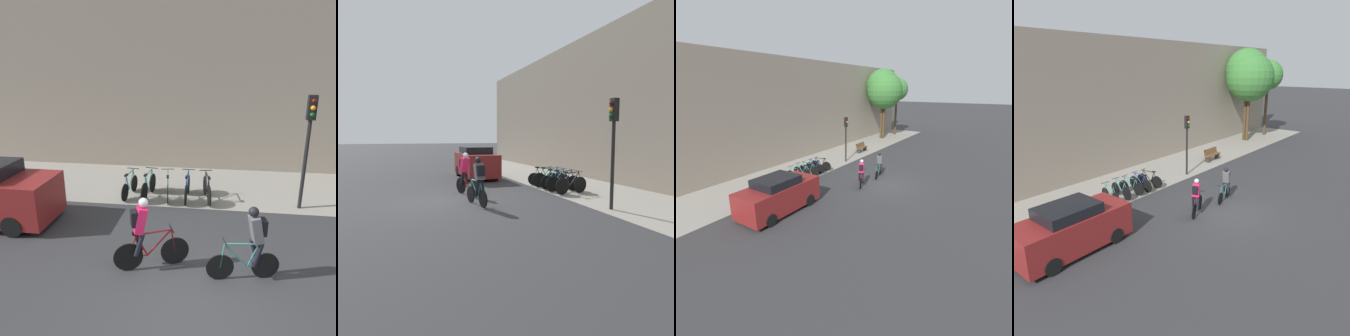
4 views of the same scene
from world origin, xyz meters
TOP-DOWN VIEW (x-y plane):
  - ground at (0.00, 0.00)m, footprint 200.00×200.00m
  - kerb_strip at (0.00, 6.75)m, footprint 44.00×4.50m
  - building_facade at (0.00, 9.30)m, footprint 44.00×0.60m
  - cyclist_pink at (-1.19, 0.98)m, footprint 1.69×0.75m
  - cyclist_grey at (1.23, 0.92)m, footprint 1.63×0.56m
  - parked_bike_0 at (-2.65, 5.30)m, footprint 0.46×1.59m
  - parked_bike_1 at (-1.95, 5.30)m, footprint 0.46×1.74m
  - parked_bike_2 at (-1.24, 5.30)m, footprint 0.46×1.70m
  - parked_bike_3 at (-0.54, 5.30)m, footprint 0.46×1.75m
  - parked_bike_4 at (0.16, 5.30)m, footprint 0.47×1.69m
  - traffic_light_pole at (3.26, 5.03)m, footprint 0.26×0.30m

SIDE VIEW (x-z plane):
  - ground at x=0.00m, z-range 0.00..0.00m
  - kerb_strip at x=0.00m, z-range 0.00..0.01m
  - parked_bike_0 at x=-2.65m, z-range -0.09..0.86m
  - parked_bike_2 at x=-1.24m, z-range -0.08..0.89m
  - parked_bike_3 at x=-0.54m, z-range -0.08..0.91m
  - parked_bike_1 at x=-1.95m, z-range -0.08..0.91m
  - parked_bike_4 at x=0.16m, z-range -0.08..0.91m
  - cyclist_pink at x=-1.19m, z-range 0.05..1.84m
  - cyclist_grey at x=1.23m, z-range 0.07..1.82m
  - traffic_light_pole at x=3.26m, z-range 0.71..4.45m
  - building_facade at x=0.00m, z-range 0.00..8.37m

